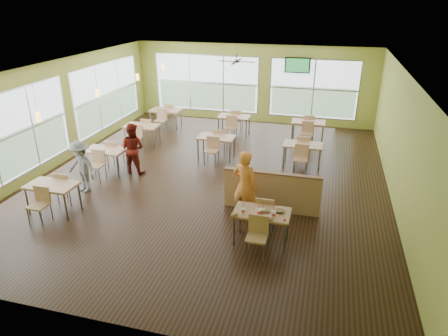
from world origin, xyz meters
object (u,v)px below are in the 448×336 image
(man_plaid, at_px, (245,186))
(food_basket, at_px, (280,211))
(main_table, at_px, (262,217))
(half_wall_divider, at_px, (272,192))

(man_plaid, xyz_separation_m, food_basket, (0.92, -0.78, -0.10))
(main_table, height_order, man_plaid, man_plaid)
(main_table, relative_size, man_plaid, 0.86)
(man_plaid, bearing_deg, half_wall_divider, -113.03)
(main_table, distance_m, half_wall_divider, 1.45)
(main_table, xyz_separation_m, food_basket, (0.36, 0.08, 0.15))
(main_table, height_order, half_wall_divider, half_wall_divider)
(main_table, bearing_deg, half_wall_divider, 90.00)
(half_wall_divider, height_order, food_basket, half_wall_divider)
(half_wall_divider, distance_m, food_basket, 1.44)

